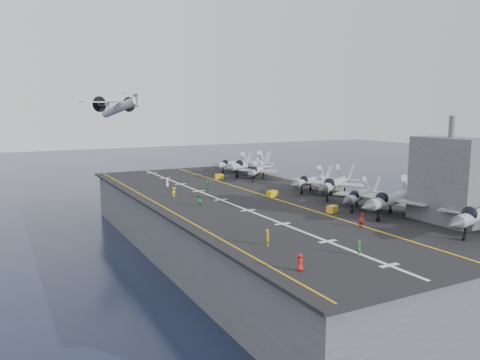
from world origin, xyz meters
name	(u,v)px	position (x,y,z in m)	size (l,w,h in m)	color
ground	(250,252)	(0.00, 0.00, 0.00)	(500.00, 500.00, 0.00)	#142135
hull	(250,226)	(0.00, 0.00, 5.00)	(36.00, 90.00, 10.00)	#56595E
flight_deck	(250,198)	(0.00, 0.00, 10.20)	(38.00, 92.00, 0.40)	black
foul_line	(264,195)	(3.00, 0.00, 10.42)	(0.35, 90.00, 0.02)	gold
landing_centerline	(221,200)	(-6.00, 0.00, 10.42)	(0.50, 90.00, 0.02)	silver
deck_edge_port	(161,206)	(-17.00, 0.00, 10.42)	(0.25, 90.00, 0.02)	gold
deck_edge_stbd	(330,189)	(18.50, 0.00, 10.42)	(0.25, 90.00, 0.02)	gold
island_superstructure	(449,170)	(15.00, -30.00, 17.90)	(5.00, 10.00, 15.00)	#56595E
fighter_jet_1	(394,198)	(11.19, -23.81, 13.17)	(18.34, 14.73, 5.55)	#A1ABB2
fighter_jet_2	(361,195)	(10.61, -17.40, 12.69)	(15.78, 13.95, 4.58)	gray
fighter_jet_3	(335,183)	(13.29, -7.80, 13.09)	(18.63, 17.11, 5.38)	#9BA2AB
fighter_jet_4	(312,180)	(13.40, -0.62, 12.70)	(15.67, 13.30, 4.61)	#A1A8B1
fighter_jet_6	(257,170)	(11.76, 17.80, 12.66)	(15.38, 15.33, 4.52)	#949EA4
fighter_jet_7	(249,164)	(13.33, 24.52, 13.16)	(18.65, 15.58, 5.53)	#9BA2AA
fighter_jet_8	(233,163)	(12.89, 31.99, 12.72)	(15.55, 12.80, 4.64)	#9AA3AB
tow_cart_a	(332,209)	(4.88, -17.41, 10.93)	(2.05, 1.68, 1.06)	gold
tow_cart_b	(272,194)	(3.73, -1.55, 10.95)	(2.05, 1.58, 1.09)	#DBAD06
tow_cart_c	(219,176)	(4.66, 23.11, 10.96)	(2.10, 1.62, 1.12)	gold
crew_0	(300,262)	(-15.02, -37.01, 11.27)	(1.08, 0.75, 1.75)	#B21919
crew_1	(268,237)	(-13.34, -28.06, 11.39)	(1.07, 1.35, 1.97)	gold
crew_2	(199,200)	(-11.48, -3.08, 11.32)	(1.29, 1.05, 1.85)	#1C8434
crew_3	(174,192)	(-12.35, 6.40, 11.30)	(1.30, 1.20, 1.80)	yellow
crew_4	(207,184)	(-3.32, 11.88, 11.38)	(1.41, 1.25, 1.96)	#268C33
crew_5	(167,183)	(-9.63, 18.00, 11.21)	(1.17, 1.09, 1.62)	white
crew_6	(359,248)	(-6.51, -36.00, 11.24)	(0.96, 1.17, 1.69)	green
crew_7	(362,220)	(2.43, -26.71, 11.40)	(1.27, 0.90, 2.00)	#B21919
transport_plane	(120,107)	(-9.53, 55.92, 26.84)	(27.70, 23.51, 5.54)	silver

